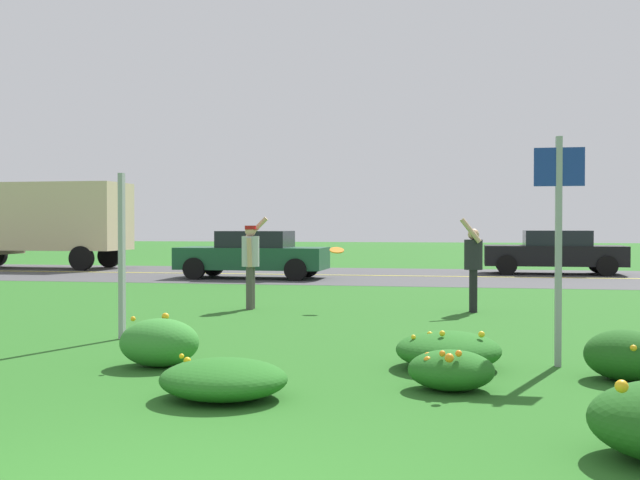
{
  "coord_description": "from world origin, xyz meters",
  "views": [
    {
      "loc": [
        1.87,
        -3.84,
        1.63
      ],
      "look_at": [
        -0.5,
        8.52,
        1.39
      ],
      "focal_mm": 43.91,
      "sensor_mm": 36.0,
      "label": 1
    }
  ],
  "objects": [
    {
      "name": "person_thrower_red_cap_gray_shirt",
      "position": [
        -2.29,
        10.73,
        0.99
      ],
      "size": [
        0.46,
        0.51,
        1.79
      ],
      "color": "#B2B2B7",
      "rests_on": "ground"
    },
    {
      "name": "daylily_clump_mid_left",
      "position": [
        3.48,
        4.78,
        0.26
      ],
      "size": [
        0.84,
        0.81,
        0.56
      ],
      "color": "#1E5619",
      "rests_on": "ground"
    },
    {
      "name": "sign_post_by_roadside",
      "position": [
        2.87,
        5.46,
        1.6
      ],
      "size": [
        0.56,
        0.1,
        2.64
      ],
      "color": "#93969B",
      "rests_on": "ground"
    },
    {
      "name": "box_truck_tan",
      "position": [
        -13.97,
        23.08,
        1.8
      ],
      "size": [
        6.7,
        2.46,
        3.2
      ],
      "color": "#937F60",
      "rests_on": "ground"
    },
    {
      "name": "ground_plane",
      "position": [
        0.0,
        10.57,
        0.0
      ],
      "size": [
        120.0,
        120.0,
        0.0
      ],
      "primitive_type": "plane",
      "color": "#26601E"
    },
    {
      "name": "daylily_clump_front_right",
      "position": [
        1.64,
        5.12,
        0.21
      ],
      "size": [
        1.19,
        1.3,
        0.47
      ],
      "color": "#23661E",
      "rests_on": "ground"
    },
    {
      "name": "daylily_clump_mid_center",
      "position": [
        1.69,
        3.93,
        0.2
      ],
      "size": [
        0.85,
        0.81,
        0.44
      ],
      "color": "#23661E",
      "rests_on": "ground"
    },
    {
      "name": "daylily_clump_front_center",
      "position": [
        -1.64,
        4.62,
        0.28
      ],
      "size": [
        0.92,
        0.81,
        0.6
      ],
      "color": "#337F2D",
      "rests_on": "ground"
    },
    {
      "name": "sign_post_near_path",
      "position": [
        -3.01,
        6.57,
        1.19
      ],
      "size": [
        0.07,
        0.1,
        2.37
      ],
      "color": "#93969B",
      "rests_on": "ground"
    },
    {
      "name": "highway_center_stripe",
      "position": [
        0.0,
        21.14,
        0.01
      ],
      "size": [
        120.0,
        0.16,
        0.0
      ],
      "primitive_type": "cube",
      "color": "yellow",
      "rests_on": "ground"
    },
    {
      "name": "daylily_clump_front_left",
      "position": [
        -0.39,
        3.14,
        0.19
      ],
      "size": [
        1.21,
        1.11,
        0.37
      ],
      "color": "#23661E",
      "rests_on": "ground"
    },
    {
      "name": "highway_strip",
      "position": [
        0.0,
        21.14,
        0.0
      ],
      "size": [
        120.0,
        8.63,
        0.01
      ],
      "primitive_type": "cube",
      "color": "#424244",
      "rests_on": "ground"
    },
    {
      "name": "frisbee_orange",
      "position": [
        -0.62,
        10.83,
        1.15
      ],
      "size": [
        0.29,
        0.27,
        0.14
      ],
      "color": "orange"
    },
    {
      "name": "person_catcher_dark_shirt",
      "position": [
        1.93,
        11.03,
        0.94
      ],
      "size": [
        0.42,
        0.5,
        1.76
      ],
      "color": "#232328",
      "rests_on": "ground"
    },
    {
      "name": "car_black_center_left",
      "position": [
        4.63,
        23.08,
        0.74
      ],
      "size": [
        4.5,
        2.0,
        1.45
      ],
      "color": "black",
      "rests_on": "ground"
    },
    {
      "name": "car_dark_green_center_right",
      "position": [
        -4.63,
        19.19,
        0.74
      ],
      "size": [
        4.5,
        2.0,
        1.45
      ],
      "color": "#194C2D",
      "rests_on": "ground"
    }
  ]
}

